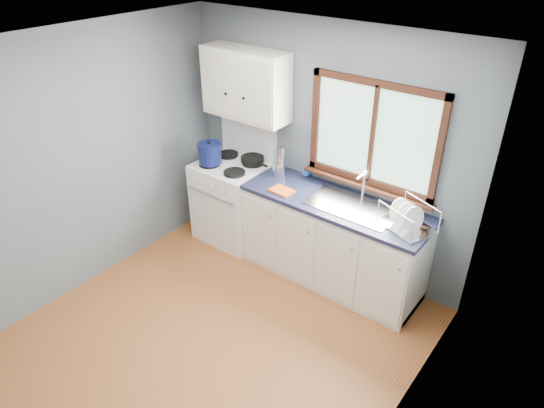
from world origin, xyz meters
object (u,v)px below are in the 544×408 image
Objects in this scene: gas_range at (233,199)px; utensil_crock at (278,169)px; sink at (351,212)px; skillet at (253,159)px; thermos at (282,162)px; stockpot at (210,153)px; base_cabinets at (332,245)px; dish_rack at (407,221)px.

gas_range is 3.86× the size of utensil_crock.
gas_range is at bearing -168.77° from utensil_crock.
gas_range is 1.62× the size of sink.
skillet is 0.38m from utensil_crock.
utensil_crock reaches higher than sink.
gas_range reaches higher than thermos.
utensil_crock reaches higher than skillet.
utensil_crock is at bearing 20.01° from stockpot.
gas_range is 0.74× the size of base_cabinets.
sink is at bearing -5.60° from utensil_crock.
stockpot reaches higher than skillet.
thermos is (-0.90, 0.11, 0.22)m from sink.
stockpot is 0.90× the size of utensil_crock.
gas_range is at bearing -179.29° from sink.
sink reaches higher than base_cabinets.
stockpot is 0.59× the size of dish_rack.
thermos reaches higher than skillet.
skillet is 0.75× the size of dish_rack.
utensil_crock is at bearing -156.69° from thermos.
gas_range is 0.62m from stockpot.
gas_range is 4.15× the size of thermos.
sink is 2.10× the size of skillet.
base_cabinets is at bearing -8.33° from thermos.
dish_rack reaches higher than skillet.
utensil_crock is (-0.75, 0.09, 0.58)m from base_cabinets.
sink is 1.57× the size of dish_rack.
base_cabinets is 1.28m from skillet.
thermos is at bearing 8.22° from skillet.
base_cabinets is at bearing 6.66° from stockpot.
gas_range is at bearing -126.36° from skillet.
thermos is (0.59, 0.12, 0.59)m from gas_range.
thermos is (0.03, 0.01, 0.09)m from utensil_crock.
gas_range is at bearing 42.06° from stockpot.
gas_range is 1.53m from sink.
stockpot is at bearing -159.84° from thermos.
gas_range is 4.29× the size of stockpot.
base_cabinets is 5.65× the size of thermos.
utensil_crock is (0.38, -0.04, 0.01)m from skillet.
skillet is (0.17, 0.15, 0.49)m from gas_range.
base_cabinets is 2.20× the size of sink.
thermos reaches higher than stockpot.
stockpot is 0.81m from thermos.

